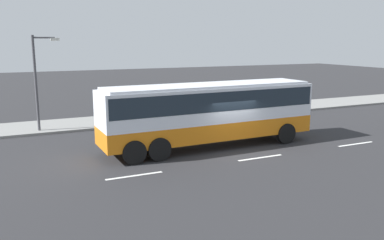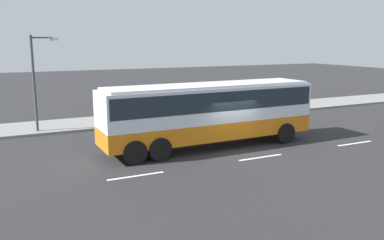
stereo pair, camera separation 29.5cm
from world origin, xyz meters
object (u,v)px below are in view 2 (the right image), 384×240
object	(u,v)px
pedestrian_at_crossing	(167,104)
street_lamp	(37,76)
pedestrian_near_curb	(119,106)
coach_bus	(209,108)

from	to	relation	value
pedestrian_at_crossing	street_lamp	size ratio (longest dim) A/B	0.31
pedestrian_near_curb	coach_bus	bearing A→B (deg)	-71.24
coach_bus	pedestrian_at_crossing	world-z (taller)	coach_bus
pedestrian_at_crossing	street_lamp	world-z (taller)	street_lamp
pedestrian_near_curb	pedestrian_at_crossing	distance (m)	3.29
pedestrian_near_curb	street_lamp	size ratio (longest dim) A/B	0.27
street_lamp	pedestrian_at_crossing	bearing A→B (deg)	2.68
street_lamp	coach_bus	bearing A→B (deg)	-43.52
coach_bus	street_lamp	world-z (taller)	street_lamp
pedestrian_at_crossing	street_lamp	bearing A→B (deg)	-37.03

